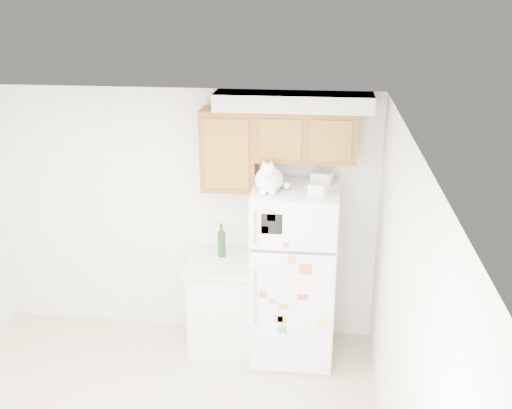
% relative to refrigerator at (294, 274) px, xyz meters
% --- Properties ---
extents(room_shell, '(3.84, 4.04, 2.52)m').
position_rel_refrigerator_xyz_m(room_shell, '(-1.00, -1.36, 0.82)').
color(room_shell, silver).
rests_on(room_shell, ground_plane).
extents(refrigerator, '(0.76, 0.78, 1.70)m').
position_rel_refrigerator_xyz_m(refrigerator, '(0.00, 0.00, 0.00)').
color(refrigerator, white).
rests_on(refrigerator, ground_plane).
extents(base_counter, '(0.64, 0.64, 0.92)m').
position_rel_refrigerator_xyz_m(base_counter, '(-0.69, 0.07, -0.39)').
color(base_counter, white).
rests_on(base_counter, ground_plane).
extents(cat, '(0.31, 0.45, 0.32)m').
position_rel_refrigerator_xyz_m(cat, '(-0.23, -0.13, 0.97)').
color(cat, white).
rests_on(cat, refrigerator).
extents(storage_box_back, '(0.21, 0.17, 0.10)m').
position_rel_refrigerator_xyz_m(storage_box_back, '(0.23, 0.17, 0.90)').
color(storage_box_back, white).
rests_on(storage_box_back, refrigerator).
extents(storage_box_front, '(0.18, 0.15, 0.09)m').
position_rel_refrigerator_xyz_m(storage_box_front, '(0.20, -0.14, 0.89)').
color(storage_box_front, white).
rests_on(storage_box_front, refrigerator).
extents(bottle_green, '(0.08, 0.08, 0.32)m').
position_rel_refrigerator_xyz_m(bottle_green, '(-0.71, 0.17, 0.23)').
color(bottle_green, '#19381E').
rests_on(bottle_green, base_counter).
extents(bottle_amber, '(0.08, 0.08, 0.33)m').
position_rel_refrigerator_xyz_m(bottle_amber, '(-0.71, 0.19, 0.23)').
color(bottle_amber, '#593814').
rests_on(bottle_amber, base_counter).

